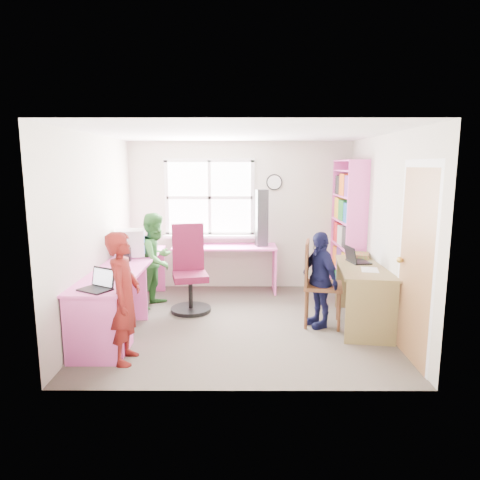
{
  "coord_description": "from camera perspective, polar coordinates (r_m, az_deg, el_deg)",
  "views": [
    {
      "loc": [
        0.02,
        -5.29,
        2.02
      ],
      "look_at": [
        0.0,
        0.25,
        1.05
      ],
      "focal_mm": 32.0,
      "sensor_mm": 36.0,
      "label": 1
    }
  ],
  "objects": [
    {
      "name": "l_desk",
      "position": [
        5.41,
        -14.12,
        -7.19
      ],
      "size": [
        2.38,
        2.95,
        0.75
      ],
      "color": "#FF65C8",
      "rests_on": "ground"
    },
    {
      "name": "potted_plant",
      "position": [
        6.91,
        -5.6,
        0.46
      ],
      "size": [
        0.18,
        0.16,
        0.28
      ],
      "primitive_type": "imported",
      "rotation": [
        0.0,
        0.0,
        0.3
      ],
      "color": "#317C3E",
      "rests_on": "l_desk"
    },
    {
      "name": "speaker_b",
      "position": [
        6.45,
        -13.27,
        -0.96
      ],
      "size": [
        0.08,
        0.08,
        0.16
      ],
      "rotation": [
        0.0,
        0.0,
        -0.0
      ],
      "color": "black",
      "rests_on": "l_desk"
    },
    {
      "name": "paper_a",
      "position": [
        5.19,
        -15.5,
        -4.57
      ],
      "size": [
        0.28,
        0.36,
        0.0
      ],
      "rotation": [
        0.0,
        0.0,
        0.18
      ],
      "color": "beige",
      "rests_on": "l_desk"
    },
    {
      "name": "person_green",
      "position": [
        6.26,
        -11.12,
        -2.62
      ],
      "size": [
        0.72,
        0.8,
        1.36
      ],
      "primitive_type": "imported",
      "rotation": [
        0.0,
        0.0,
        1.2
      ],
      "color": "#30752E",
      "rests_on": "ground"
    },
    {
      "name": "swivel_chair",
      "position": [
        6.04,
        -6.74,
        -4.51
      ],
      "size": [
        0.68,
        0.68,
        1.21
      ],
      "rotation": [
        0.0,
        0.0,
        0.23
      ],
      "color": "black",
      "rests_on": "ground"
    },
    {
      "name": "room",
      "position": [
        5.44,
        0.11,
        1.46
      ],
      "size": [
        3.64,
        3.44,
        2.44
      ],
      "color": "#4B423B",
      "rests_on": "ground"
    },
    {
      "name": "cd_tower",
      "position": [
        6.77,
        2.9,
        2.95
      ],
      "size": [
        0.21,
        0.2,
        0.9
      ],
      "rotation": [
        0.0,
        0.0,
        0.23
      ],
      "color": "black",
      "rests_on": "l_desk"
    },
    {
      "name": "right_desk",
      "position": [
        5.65,
        16.18,
        -5.46
      ],
      "size": [
        0.79,
        1.4,
        0.77
      ],
      "rotation": [
        0.0,
        0.0,
        -0.13
      ],
      "color": "olive",
      "rests_on": "ground"
    },
    {
      "name": "game_box",
      "position": [
        6.11,
        15.42,
        -1.98
      ],
      "size": [
        0.36,
        0.36,
        0.06
      ],
      "rotation": [
        0.0,
        0.0,
        -0.27
      ],
      "color": "red",
      "rests_on": "right_desk"
    },
    {
      "name": "bookshelf",
      "position": [
        6.75,
        14.17,
        0.96
      ],
      "size": [
        0.3,
        1.02,
        2.1
      ],
      "color": "#FF65C8",
      "rests_on": "ground"
    },
    {
      "name": "person_navy",
      "position": [
        5.48,
        10.53,
        -5.17
      ],
      "size": [
        0.55,
        0.77,
        1.21
      ],
      "primitive_type": "imported",
      "rotation": [
        0.0,
        0.0,
        -1.18
      ],
      "color": "#13143B",
      "rests_on": "ground"
    },
    {
      "name": "speaker_a",
      "position": [
        5.92,
        -14.84,
        -1.89
      ],
      "size": [
        0.09,
        0.09,
        0.18
      ],
      "rotation": [
        0.0,
        0.0,
        -0.02
      ],
      "color": "black",
      "rests_on": "l_desk"
    },
    {
      "name": "person_red",
      "position": [
        4.56,
        -15.2,
        -7.44
      ],
      "size": [
        0.33,
        0.5,
        1.37
      ],
      "primitive_type": "imported",
      "rotation": [
        0.0,
        0.0,
        1.57
      ],
      "color": "maroon",
      "rests_on": "ground"
    },
    {
      "name": "crt_monitor",
      "position": [
        6.19,
        -14.41,
        -0.39
      ],
      "size": [
        0.45,
        0.42,
        0.38
      ],
      "rotation": [
        0.0,
        0.0,
        0.21
      ],
      "color": "silver",
      "rests_on": "l_desk"
    },
    {
      "name": "laptop_right",
      "position": [
        5.77,
        15.13,
        -2.42
      ],
      "size": [
        0.31,
        0.36,
        0.22
      ],
      "rotation": [
        0.0,
        0.0,
        1.74
      ],
      "color": "black",
      "rests_on": "right_desk"
    },
    {
      "name": "laptop_left",
      "position": [
        4.69,
        -18.35,
        -5.66
      ],
      "size": [
        0.4,
        0.38,
        0.22
      ],
      "rotation": [
        0.0,
        0.0,
        -0.53
      ],
      "color": "black",
      "rests_on": "l_desk"
    },
    {
      "name": "paper_b",
      "position": [
        5.43,
        16.91,
        -3.81
      ],
      "size": [
        0.25,
        0.32,
        0.0
      ],
      "rotation": [
        0.0,
        0.0,
        -0.21
      ],
      "color": "beige",
      "rests_on": "right_desk"
    },
    {
      "name": "wooden_chair",
      "position": [
        5.53,
        10.19,
        -5.26
      ],
      "size": [
        0.55,
        0.55,
        1.08
      ],
      "rotation": [
        0.0,
        0.0,
        -0.19
      ],
      "color": "brown",
      "rests_on": "ground"
    }
  ]
}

